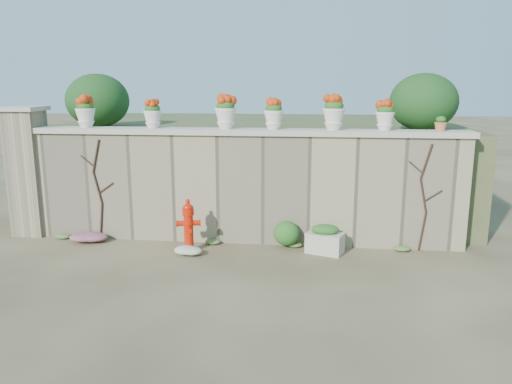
# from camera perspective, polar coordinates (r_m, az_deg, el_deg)

# --- Properties ---
(ground) EXTENTS (80.00, 80.00, 0.00)m
(ground) POSITION_cam_1_polar(r_m,az_deg,el_deg) (7.80, -3.51, -9.57)
(ground) COLOR #493A24
(ground) RESTS_ON ground
(stone_wall) EXTENTS (8.00, 0.40, 2.00)m
(stone_wall) POSITION_cam_1_polar(r_m,az_deg,el_deg) (9.21, -1.65, 0.39)
(stone_wall) COLOR #958663
(stone_wall) RESTS_ON ground
(wall_cap) EXTENTS (8.10, 0.52, 0.10)m
(wall_cap) POSITION_cam_1_polar(r_m,az_deg,el_deg) (9.05, -1.69, 6.90)
(wall_cap) COLOR #BDB2A0
(wall_cap) RESTS_ON stone_wall
(gate_pillar) EXTENTS (0.72, 0.72, 2.48)m
(gate_pillar) POSITION_cam_1_polar(r_m,az_deg,el_deg) (10.58, -24.53, 2.25)
(gate_pillar) COLOR #958663
(gate_pillar) RESTS_ON ground
(raised_fill) EXTENTS (9.00, 6.00, 2.00)m
(raised_fill) POSITION_cam_1_polar(r_m,az_deg,el_deg) (12.34, 0.47, 3.44)
(raised_fill) COLOR #384C23
(raised_fill) RESTS_ON ground
(back_shrub_left) EXTENTS (1.30, 1.30, 1.10)m
(back_shrub_left) POSITION_cam_1_polar(r_m,az_deg,el_deg) (11.08, -17.64, 9.92)
(back_shrub_left) COLOR #143814
(back_shrub_left) RESTS_ON raised_fill
(back_shrub_right) EXTENTS (1.30, 1.30, 1.10)m
(back_shrub_right) POSITION_cam_1_polar(r_m,az_deg,el_deg) (10.34, 18.59, 9.73)
(back_shrub_right) COLOR #143814
(back_shrub_right) RESTS_ON raised_fill
(vine_left) EXTENTS (0.60, 0.04, 1.91)m
(vine_left) POSITION_cam_1_polar(r_m,az_deg,el_deg) (9.75, -17.58, 0.42)
(vine_left) COLOR black
(vine_left) RESTS_ON ground
(vine_right) EXTENTS (0.60, 0.04, 1.91)m
(vine_right) POSITION_cam_1_polar(r_m,az_deg,el_deg) (9.11, 18.66, -0.45)
(vine_right) COLOR black
(vine_right) RESTS_ON ground
(fire_hydrant) EXTENTS (0.41, 0.29, 0.95)m
(fire_hydrant) POSITION_cam_1_polar(r_m,az_deg,el_deg) (8.76, -7.72, -3.86)
(fire_hydrant) COLOR red
(fire_hydrant) RESTS_ON ground
(planter_box) EXTENTS (0.70, 0.55, 0.51)m
(planter_box) POSITION_cam_1_polar(r_m,az_deg,el_deg) (8.80, 7.88, -5.43)
(planter_box) COLOR #BDB2A0
(planter_box) RESTS_ON ground
(green_shrub) EXTENTS (0.63, 0.57, 0.60)m
(green_shrub) POSITION_cam_1_polar(r_m,az_deg,el_deg) (9.01, 3.38, -4.50)
(green_shrub) COLOR #1E5119
(green_shrub) RESTS_ON ground
(magenta_clump) EXTENTS (0.83, 0.55, 0.22)m
(magenta_clump) POSITION_cam_1_polar(r_m,az_deg,el_deg) (9.86, -18.35, -4.78)
(magenta_clump) COLOR #C1267F
(magenta_clump) RESTS_ON ground
(white_flowers) EXTENTS (0.53, 0.42, 0.19)m
(white_flowers) POSITION_cam_1_polar(r_m,az_deg,el_deg) (8.71, -7.56, -6.61)
(white_flowers) COLOR white
(white_flowers) RESTS_ON ground
(urn_pot_0) EXTENTS (0.36, 0.36, 0.57)m
(urn_pot_0) POSITION_cam_1_polar(r_m,az_deg,el_deg) (9.88, -18.92, 8.63)
(urn_pot_0) COLOR silver
(urn_pot_0) RESTS_ON wall_cap
(urn_pot_1) EXTENTS (0.33, 0.33, 0.51)m
(urn_pot_1) POSITION_cam_1_polar(r_m,az_deg,el_deg) (9.40, -11.74, 8.71)
(urn_pot_1) COLOR silver
(urn_pot_1) RESTS_ON wall_cap
(urn_pot_2) EXTENTS (0.38, 0.38, 0.60)m
(urn_pot_2) POSITION_cam_1_polar(r_m,az_deg,el_deg) (9.07, -3.49, 9.09)
(urn_pot_2) COLOR silver
(urn_pot_2) RESTS_ON wall_cap
(urn_pot_3) EXTENTS (0.34, 0.34, 0.54)m
(urn_pot_3) POSITION_cam_1_polar(r_m,az_deg,el_deg) (8.96, 2.02, 8.88)
(urn_pot_3) COLOR silver
(urn_pot_3) RESTS_ON wall_cap
(urn_pot_4) EXTENTS (0.39, 0.39, 0.61)m
(urn_pot_4) POSITION_cam_1_polar(r_m,az_deg,el_deg) (8.94, 8.89, 8.94)
(urn_pot_4) COLOR silver
(urn_pot_4) RESTS_ON wall_cap
(urn_pot_5) EXTENTS (0.33, 0.33, 0.51)m
(urn_pot_5) POSITION_cam_1_polar(r_m,az_deg,el_deg) (9.02, 14.54, 8.43)
(urn_pot_5) COLOR silver
(urn_pot_5) RESTS_ON wall_cap
(terracotta_pot) EXTENTS (0.21, 0.21, 0.25)m
(terracotta_pot) POSITION_cam_1_polar(r_m,az_deg,el_deg) (9.21, 20.35, 7.26)
(terracotta_pot) COLOR #C06D3A
(terracotta_pot) RESTS_ON wall_cap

